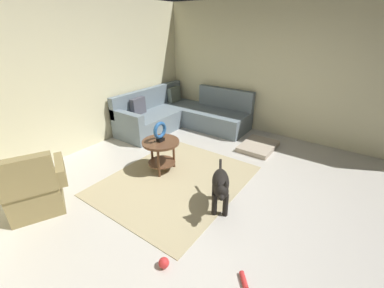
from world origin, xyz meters
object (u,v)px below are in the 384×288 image
dog_bed_mat (258,146)px  dog_toy_ball (164,263)px  sectional_couch (181,116)px  side_table (161,148)px  armchair (34,190)px  dog_toy_rope (244,280)px  torus_sculpture (160,131)px  dog (221,185)px

dog_bed_mat → dog_toy_ball: 3.12m
sectional_couch → side_table: sectional_couch is taller
dog_bed_mat → sectional_couch: bearing=89.8°
side_table → armchair: bearing=159.2°
dog_toy_ball → dog_toy_rope: dog_toy_ball is taller
sectional_couch → dog_bed_mat: sectional_couch is taller
sectional_couch → dog_toy_ball: 3.82m
sectional_couch → torus_sculpture: bearing=-151.5°
torus_sculpture → dog_toy_ball: bearing=-137.8°
armchair → side_table: size_ratio=1.63×
torus_sculpture → dog_toy_ball: (-1.39, -1.26, -0.66)m
armchair → dog_toy_ball: size_ratio=8.92×
dog_bed_mat → dog_toy_rope: dog_bed_mat is taller
sectional_couch → dog_bed_mat: (-0.01, -1.94, -0.24)m
armchair → dog_toy_rope: armchair is taller
sectional_couch → torus_sculpture: 2.01m
dog → dog_toy_ball: dog is taller
dog_bed_mat → armchair: bearing=154.2°
side_table → dog_toy_rope: bearing=-118.4°
side_table → dog_toy_rope: size_ratio=3.50×
dog_toy_ball → sectional_couch: bearing=35.2°
armchair → dog: 2.38m
dog_bed_mat → dog: 2.06m
dog → sectional_couch: bearing=-73.0°
torus_sculpture → dog_toy_ball: size_ratio=2.96×
dog_toy_ball → dog_toy_rope: 0.80m
side_table → dog: 1.31m
sectional_couch → side_table: bearing=-151.5°
dog → dog_toy_rope: (-0.78, -0.72, -0.35)m
torus_sculpture → dog_toy_rope: 2.37m
sectional_couch → dog: size_ratio=2.98×
dog_toy_rope → dog: bearing=42.5°
torus_sculpture → dog: (-0.30, -1.28, -0.33)m
dog → dog_toy_ball: bearing=58.5°
dog → dog_toy_rope: size_ratio=4.41×
sectional_couch → side_table: size_ratio=3.75×
armchair → side_table: armchair is taller
dog_toy_ball → dog_toy_rope: (0.32, -0.73, -0.03)m
side_table → dog_toy_ball: (-1.39, -1.26, -0.36)m
sectional_couch → armchair: same height
side_table → dog: (-0.30, -1.28, -0.04)m
armchair → torus_sculpture: 1.86m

